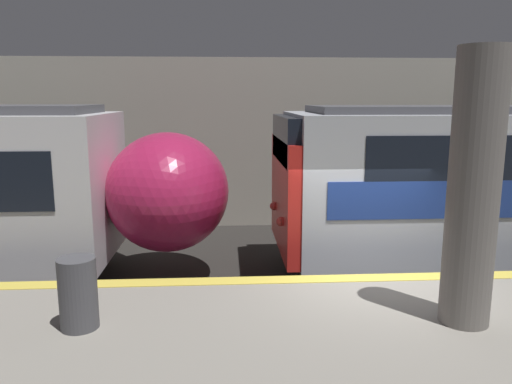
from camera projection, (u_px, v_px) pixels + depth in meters
ground_plane at (374, 338)px, 7.83m from camera, size 120.00×120.00×0.00m
platform at (419, 366)px, 6.01m from camera, size 40.00×3.52×1.05m
station_rear_barrier at (305, 143)px, 14.42m from camera, size 50.00×0.15×4.81m
support_pillar_near at (474, 190)px, 5.74m from camera, size 0.58×0.58×3.23m
trash_bin at (78, 293)px, 5.79m from camera, size 0.44×0.44×0.85m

